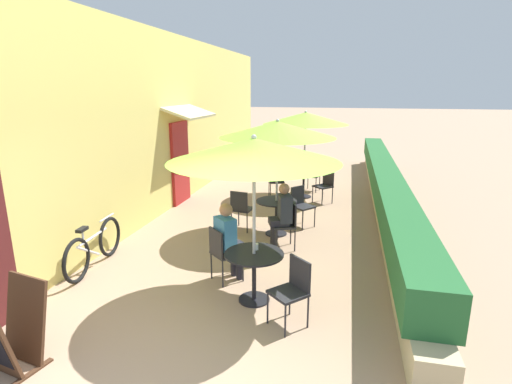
{
  "coord_description": "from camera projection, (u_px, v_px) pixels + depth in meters",
  "views": [
    {
      "loc": [
        1.81,
        -3.06,
        2.92
      ],
      "look_at": [
        0.15,
        4.1,
        1.0
      ],
      "focal_mm": 28.0,
      "sensor_mm": 36.0,
      "label": 1
    }
  ],
  "objects": [
    {
      "name": "patio_table_near",
      "position": [
        254.0,
        265.0,
        5.53
      ],
      "size": [
        0.83,
        0.83,
        0.72
      ],
      "color": "black",
      "rests_on": "ground_plane"
    },
    {
      "name": "cafe_chair_far_left",
      "position": [
        325.0,
        184.0,
        10.35
      ],
      "size": [
        0.57,
        0.57,
        0.87
      ],
      "rotation": [
        0.0,
        0.0,
        8.68
      ],
      "color": "#232328",
      "rests_on": "ground_plane"
    },
    {
      "name": "cafe_chair_mid_left",
      "position": [
        288.0,
        222.0,
        7.39
      ],
      "size": [
        0.51,
        0.51,
        0.87
      ],
      "rotation": [
        0.0,
        0.0,
        8.21
      ],
      "color": "#232328",
      "rests_on": "ground_plane"
    },
    {
      "name": "patio_umbrella_near",
      "position": [
        254.0,
        150.0,
        5.13
      ],
      "size": [
        2.27,
        2.27,
        2.35
      ],
      "color": "#B7B7BC",
      "rests_on": "ground_plane"
    },
    {
      "name": "coffee_cup_near",
      "position": [
        256.0,
        247.0,
        5.6
      ],
      "size": [
        0.07,
        0.07,
        0.09
      ],
      "color": "white",
      "rests_on": "patio_table_near"
    },
    {
      "name": "cafe_chair_mid_right",
      "position": [
        301.0,
        203.0,
        8.61
      ],
      "size": [
        0.56,
        0.56,
        0.87
      ],
      "rotation": [
        0.0,
        0.0,
        10.31
      ],
      "color": "#232328",
      "rests_on": "ground_plane"
    },
    {
      "name": "menu_board",
      "position": [
        8.0,
        329.0,
        4.2
      ],
      "size": [
        0.7,
        0.74,
        0.94
      ],
      "rotation": [
        0.0,
        0.0,
        -0.2
      ],
      "color": "#422819",
      "rests_on": "ground_plane"
    },
    {
      "name": "seated_patron_mid_left",
      "position": [
        282.0,
        213.0,
        7.33
      ],
      "size": [
        0.49,
        0.44,
        1.25
      ],
      "rotation": [
        0.0,
        0.0,
        8.21
      ],
      "color": "#23232D",
      "rests_on": "ground_plane"
    },
    {
      "name": "bicycle_leaning",
      "position": [
        94.0,
        247.0,
        6.61
      ],
      "size": [
        0.21,
        1.74,
        0.8
      ],
      "rotation": [
        0.0,
        0.0,
        0.09
      ],
      "color": "black",
      "rests_on": "ground_plane"
    },
    {
      "name": "cafe_facade_wall",
      "position": [
        182.0,
        120.0,
        10.61
      ],
      "size": [
        0.98,
        14.21,
        4.2
      ],
      "color": "#E0CC6B",
      "rests_on": "ground_plane"
    },
    {
      "name": "patio_table_far",
      "position": [
        304.0,
        178.0,
        10.9
      ],
      "size": [
        0.83,
        0.83,
        0.72
      ],
      "color": "black",
      "rests_on": "ground_plane"
    },
    {
      "name": "patio_umbrella_far",
      "position": [
        306.0,
        118.0,
        10.5
      ],
      "size": [
        2.27,
        2.27,
        2.35
      ],
      "color": "#B7B7BC",
      "rests_on": "ground_plane"
    },
    {
      "name": "patio_table_mid",
      "position": [
        276.0,
        209.0,
        8.1
      ],
      "size": [
        0.83,
        0.83,
        0.72
      ],
      "color": "black",
      "rests_on": "ground_plane"
    },
    {
      "name": "patio_umbrella_mid",
      "position": [
        277.0,
        129.0,
        7.69
      ],
      "size": [
        2.27,
        2.27,
        2.35
      ],
      "color": "#B7B7BC",
      "rests_on": "ground_plane"
    },
    {
      "name": "cafe_chair_near_right",
      "position": [
        293.0,
        287.0,
        4.98
      ],
      "size": [
        0.57,
        0.57,
        0.87
      ],
      "rotation": [
        0.0,
        0.0,
        8.68
      ],
      "color": "#232328",
      "rests_on": "ground_plane"
    },
    {
      "name": "cafe_chair_far_back",
      "position": [
        277.0,
        180.0,
        10.78
      ],
      "size": [
        0.5,
        0.5,
        0.87
      ],
      "rotation": [
        0.0,
        0.0,
        12.87
      ],
      "color": "#232328",
      "rests_on": "ground_plane"
    },
    {
      "name": "cafe_chair_far_right",
      "position": [
        310.0,
        173.0,
        11.6
      ],
      "size": [
        0.48,
        0.48,
        0.87
      ],
      "rotation": [
        0.0,
        0.0,
        10.78
      ],
      "color": "#232328",
      "rests_on": "ground_plane"
    },
    {
      "name": "planter_hedge",
      "position": [
        384.0,
        187.0,
        9.88
      ],
      "size": [
        0.6,
        13.21,
        1.01
      ],
      "color": "tan",
      "rests_on": "ground_plane"
    },
    {
      "name": "cafe_chair_mid_back",
      "position": [
        241.0,
        207.0,
        8.32
      ],
      "size": [
        0.46,
        0.46,
        0.87
      ],
      "rotation": [
        0.0,
        0.0,
        12.4
      ],
      "color": "#232328",
      "rests_on": "ground_plane"
    },
    {
      "name": "cafe_chair_near_left",
      "position": [
        222.0,
        250.0,
        6.1
      ],
      "size": [
        0.57,
        0.57,
        0.87
      ],
      "rotation": [
        0.0,
        0.0,
        5.54
      ],
      "color": "#232328",
      "rests_on": "ground_plane"
    },
    {
      "name": "seated_patron_near_left",
      "position": [
        228.0,
        238.0,
        6.11
      ],
      "size": [
        0.51,
        0.51,
        1.25
      ],
      "rotation": [
        0.0,
        0.0,
        5.54
      ],
      "color": "#23232D",
      "rests_on": "ground_plane"
    }
  ]
}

